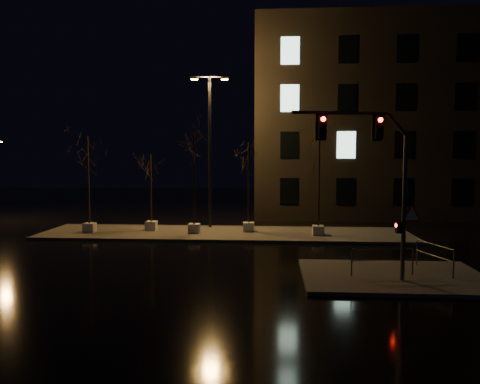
{
  "coord_description": "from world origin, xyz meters",
  "views": [
    {
      "loc": [
        2.81,
        -21.65,
        4.76
      ],
      "look_at": [
        1.07,
        3.28,
        2.8
      ],
      "focal_mm": 35.0,
      "sensor_mm": 36.0,
      "label": 1
    }
  ],
  "objects": [
    {
      "name": "guard_rail_a",
      "position": [
        7.05,
        -3.61,
        0.85
      ],
      "size": [
        2.45,
        0.45,
        1.07
      ],
      "rotation": [
        0.0,
        0.0,
        0.16
      ],
      "color": "#55575C",
      "rests_on": "sidewalk_corner"
    },
    {
      "name": "median",
      "position": [
        0.0,
        6.0,
        0.07
      ],
      "size": [
        22.0,
        5.0,
        0.15
      ],
      "primitive_type": "cube",
      "color": "#42403B",
      "rests_on": "ground"
    },
    {
      "name": "traffic_signal_mast",
      "position": [
        6.67,
        -4.48,
        4.19
      ],
      "size": [
        4.91,
        1.28,
        6.16
      ],
      "rotation": [
        0.0,
        0.0,
        0.25
      ],
      "color": "#55575C",
      "rests_on": "sidewalk_corner"
    },
    {
      "name": "sidewalk_corner",
      "position": [
        7.5,
        -3.5,
        0.07
      ],
      "size": [
        7.0,
        5.0,
        0.15
      ],
      "primitive_type": "cube",
      "color": "#42403B",
      "rests_on": "ground"
    },
    {
      "name": "guard_rail_b",
      "position": [
        9.26,
        -2.8,
        0.85
      ],
      "size": [
        0.76,
        2.19,
        1.09
      ],
      "rotation": [
        0.0,
        0.0,
        1.89
      ],
      "color": "#55575C",
      "rests_on": "sidewalk_corner"
    },
    {
      "name": "tree_3",
      "position": [
        1.38,
        6.45,
        4.35
      ],
      "size": [
        1.8,
        1.8,
        5.53
      ],
      "color": "beige",
      "rests_on": "median"
    },
    {
      "name": "streetlight_main",
      "position": [
        -1.18,
        7.99,
        5.69
      ],
      "size": [
        2.4,
        0.48,
        9.6
      ],
      "rotation": [
        0.0,
        0.0,
        0.09
      ],
      "color": "black",
      "rests_on": "median"
    },
    {
      "name": "tree_4",
      "position": [
        5.47,
        5.43,
        4.96
      ],
      "size": [
        1.8,
        1.8,
        6.34
      ],
      "color": "beige",
      "rests_on": "median"
    },
    {
      "name": "tree_2",
      "position": [
        -1.83,
        5.68,
        4.84
      ],
      "size": [
        1.8,
        1.8,
        6.18
      ],
      "color": "beige",
      "rests_on": "median"
    },
    {
      "name": "tree_1",
      "position": [
        -4.66,
        6.55,
        3.79
      ],
      "size": [
        1.8,
        1.8,
        4.8
      ],
      "color": "beige",
      "rests_on": "median"
    },
    {
      "name": "building",
      "position": [
        14.0,
        18.0,
        7.5
      ],
      "size": [
        25.0,
        12.0,
        15.0
      ],
      "primitive_type": "cube",
      "color": "black",
      "rests_on": "ground"
    },
    {
      "name": "tree_0",
      "position": [
        -8.17,
        5.51,
        4.64
      ],
      "size": [
        1.8,
        1.8,
        5.92
      ],
      "color": "beige",
      "rests_on": "median"
    },
    {
      "name": "ground",
      "position": [
        0.0,
        0.0,
        0.0
      ],
      "size": [
        90.0,
        90.0,
        0.0
      ],
      "primitive_type": "plane",
      "color": "black",
      "rests_on": "ground"
    }
  ]
}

